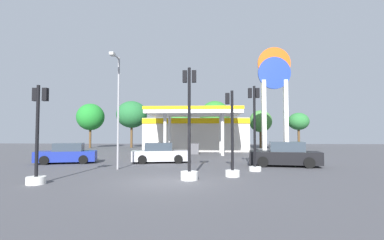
% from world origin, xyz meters
% --- Properties ---
extents(ground_plane, '(90.00, 90.00, 0.00)m').
position_xyz_m(ground_plane, '(0.00, 0.00, 0.00)').
color(ground_plane, '#47474C').
rests_on(ground_plane, ground).
extents(gas_station, '(12.49, 12.92, 4.70)m').
position_xyz_m(gas_station, '(0.42, 22.23, 2.24)').
color(gas_station, beige).
rests_on(gas_station, ground).
extents(station_pole_sign, '(3.43, 0.56, 11.31)m').
position_xyz_m(station_pole_sign, '(8.89, 17.30, 7.03)').
color(station_pole_sign, white).
rests_on(station_pole_sign, ground).
extents(car_0, '(4.73, 2.60, 1.61)m').
position_xyz_m(car_0, '(6.78, 6.20, 0.73)').
color(car_0, black).
rests_on(car_0, ground).
extents(car_1, '(4.35, 2.46, 1.47)m').
position_xyz_m(car_1, '(-1.79, 8.04, 0.67)').
color(car_1, black).
rests_on(car_1, ground).
extents(car_2, '(4.37, 2.75, 1.46)m').
position_xyz_m(car_2, '(-8.42, 7.26, 0.66)').
color(car_2, black).
rests_on(car_2, ground).
extents(traffic_signal_0, '(0.78, 0.78, 4.23)m').
position_xyz_m(traffic_signal_0, '(-5.58, -0.91, 1.36)').
color(traffic_signal_0, silver).
rests_on(traffic_signal_0, ground).
extents(traffic_signal_1, '(0.70, 0.71, 4.89)m').
position_xyz_m(traffic_signal_1, '(4.41, 3.72, 1.96)').
color(traffic_signal_1, silver).
rests_on(traffic_signal_1, ground).
extents(traffic_signal_2, '(0.72, 0.72, 4.31)m').
position_xyz_m(traffic_signal_2, '(2.91, 1.59, 1.23)').
color(traffic_signal_2, silver).
rests_on(traffic_signal_2, ground).
extents(traffic_signal_3, '(0.80, 0.80, 5.25)m').
position_xyz_m(traffic_signal_3, '(0.84, 0.51, 1.57)').
color(traffic_signal_3, silver).
rests_on(traffic_signal_3, ground).
extents(tree_0, '(3.99, 3.99, 6.53)m').
position_xyz_m(tree_0, '(-15.42, 27.95, 4.56)').
color(tree_0, brown).
rests_on(tree_0, ground).
extents(tree_1, '(4.55, 4.55, 7.00)m').
position_xyz_m(tree_1, '(-9.52, 28.96, 4.97)').
color(tree_1, brown).
rests_on(tree_1, ground).
extents(tree_2, '(3.25, 3.25, 5.60)m').
position_xyz_m(tree_2, '(-2.31, 30.05, 4.09)').
color(tree_2, brown).
rests_on(tree_2, ground).
extents(tree_3, '(4.34, 4.34, 6.86)m').
position_xyz_m(tree_3, '(2.93, 28.20, 4.71)').
color(tree_3, brown).
rests_on(tree_3, ground).
extents(tree_4, '(3.33, 3.33, 5.56)m').
position_xyz_m(tree_4, '(9.70, 29.22, 3.92)').
color(tree_4, brown).
rests_on(tree_4, ground).
extents(tree_5, '(2.96, 2.96, 5.10)m').
position_xyz_m(tree_5, '(14.92, 28.31, 3.83)').
color(tree_5, brown).
rests_on(tree_5, ground).
extents(corner_streetlamp, '(0.24, 1.48, 6.79)m').
position_xyz_m(corner_streetlamp, '(-3.67, 3.84, 4.09)').
color(corner_streetlamp, gray).
rests_on(corner_streetlamp, ground).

